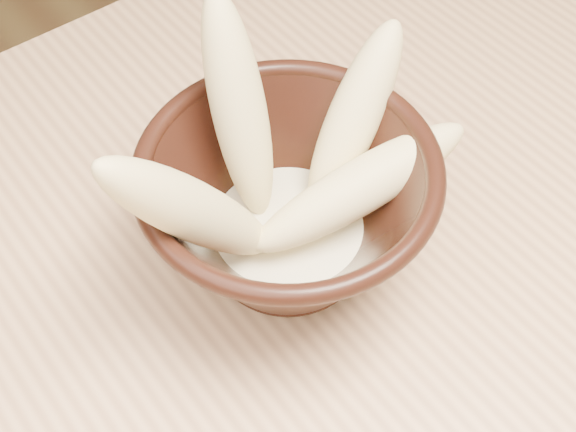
{
  "coord_description": "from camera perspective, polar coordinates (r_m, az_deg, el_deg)",
  "views": [
    {
      "loc": [
        -0.12,
        -0.19,
        1.23
      ],
      "look_at": [
        0.08,
        0.07,
        0.8
      ],
      "focal_mm": 50.0,
      "sensor_mm": 36.0,
      "label": 1
    }
  ],
  "objects": [
    {
      "name": "milk_puddle",
      "position": [
        0.55,
        -0.0,
        -1.09
      ],
      "size": [
        0.11,
        0.11,
        0.02
      ],
      "primitive_type": "cylinder",
      "color": "beige",
      "rests_on": "bowl"
    },
    {
      "name": "banana_right",
      "position": [
        0.55,
        4.74,
        7.05
      ],
      "size": [
        0.13,
        0.07,
        0.12
      ],
      "primitive_type": "ellipsoid",
      "rotation": [
        0.77,
        0.0,
        1.91
      ],
      "color": "#F2D68F",
      "rests_on": "bowl"
    },
    {
      "name": "banana_across",
      "position": [
        0.52,
        5.16,
        2.09
      ],
      "size": [
        0.17,
        0.06,
        0.07
      ],
      "primitive_type": "ellipsoid",
      "rotation": [
        1.36,
        0.0,
        1.41
      ],
      "color": "#F2D68F",
      "rests_on": "bowl"
    },
    {
      "name": "bowl",
      "position": [
        0.53,
        -0.0,
        0.6
      ],
      "size": [
        0.2,
        0.2,
        0.11
      ],
      "rotation": [
        0.0,
        0.0,
        0.31
      ],
      "color": "black",
      "rests_on": "table"
    },
    {
      "name": "banana_left",
      "position": [
        0.47,
        -6.83,
        0.38
      ],
      "size": [
        0.13,
        0.06,
        0.15
      ],
      "primitive_type": "ellipsoid",
      "rotation": [
        0.62,
        0.0,
        -1.73
      ],
      "color": "#F2D68F",
      "rests_on": "bowl"
    },
    {
      "name": "banana_upright",
      "position": [
        0.52,
        -3.54,
        7.68
      ],
      "size": [
        0.06,
        0.11,
        0.16
      ],
      "primitive_type": "ellipsoid",
      "rotation": [
        0.46,
        0.0,
        2.87
      ],
      "color": "#F2D68F",
      "rests_on": "bowl"
    }
  ]
}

